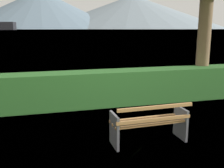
{
  "coord_description": "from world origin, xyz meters",
  "views": [
    {
      "loc": [
        -2.02,
        -4.68,
        2.32
      ],
      "look_at": [
        0.0,
        2.89,
        0.62
      ],
      "focal_mm": 41.8,
      "sensor_mm": 36.0,
      "label": 1
    }
  ],
  "objects": [
    {
      "name": "water_surface",
      "position": [
        0.0,
        308.25,
        0.0
      ],
      "size": [
        620.0,
        620.0,
        0.0
      ],
      "primitive_type": "plane",
      "color": "slate",
      "rests_on": "ground_plane"
    },
    {
      "name": "distant_hills",
      "position": [
        -35.6,
        558.0,
        39.3
      ],
      "size": [
        853.67,
        444.8,
        83.43
      ],
      "color": "slate",
      "rests_on": "ground_plane"
    },
    {
      "name": "ground_plane",
      "position": [
        0.0,
        0.0,
        0.0
      ],
      "size": [
        1400.0,
        1400.0,
        0.0
      ],
      "primitive_type": "plane",
      "color": "#567A38"
    },
    {
      "name": "hedge_row",
      "position": [
        0.0,
        2.84,
        0.52
      ],
      "size": [
        11.52,
        0.82,
        1.04
      ],
      "primitive_type": "cube",
      "color": "#285B23",
      "rests_on": "ground_plane"
    },
    {
      "name": "park_bench",
      "position": [
        0.0,
        -0.06,
        0.42
      ],
      "size": [
        1.57,
        0.61,
        0.87
      ],
      "color": "#A0703F",
      "rests_on": "ground_plane"
    }
  ]
}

